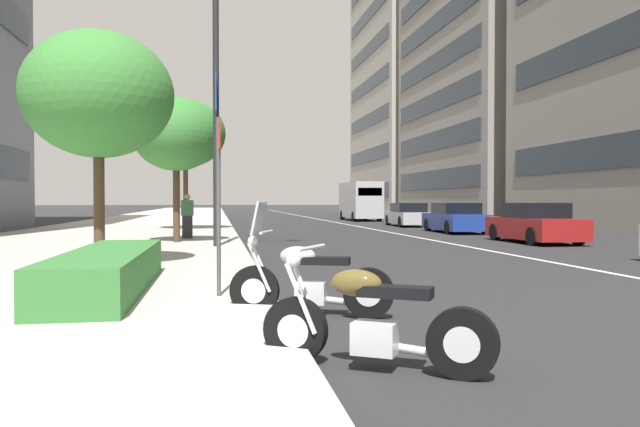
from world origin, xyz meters
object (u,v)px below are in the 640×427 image
object	(u,v)px
street_tree_far_plaza	(176,134)
street_tree_mid_sidewalk	(185,134)
motorcycle_far_end_row	(308,282)
car_far_down_avenue	(408,215)
street_lamp_with_banners	(228,79)
car_approaching_light	(535,224)
car_following_behind	(455,219)
motorcycle_by_sign_pole	(372,324)
parking_sign_by_curb	(219,189)
street_tree_by_lamp_post	(98,95)
delivery_van_ahead	(360,200)
pedestrian_on_plaza	(187,216)

from	to	relation	value
street_tree_far_plaza	street_tree_mid_sidewalk	size ratio (longest dim) A/B	0.77
motorcycle_far_end_row	car_far_down_avenue	world-z (taller)	motorcycle_far_end_row
street_tree_far_plaza	street_lamp_with_banners	bearing A→B (deg)	-141.91
car_approaching_light	street_tree_far_plaza	bearing A→B (deg)	89.26
car_far_down_avenue	car_following_behind	bearing A→B (deg)	-177.54
motorcycle_by_sign_pole	car_far_down_avenue	xyz separation A→B (m)	(29.13, -9.55, 0.22)
parking_sign_by_curb	street_tree_far_plaza	xyz separation A→B (m)	(11.63, 1.31, 1.95)
car_far_down_avenue	street_tree_by_lamp_post	world-z (taller)	street_tree_by_lamp_post
car_following_behind	street_tree_mid_sidewalk	world-z (taller)	street_tree_mid_sidewalk
delivery_van_ahead	motorcycle_far_end_row	bearing A→B (deg)	165.75
motorcycle_far_end_row	street_tree_far_plaza	distance (m)	13.20
street_tree_mid_sidewalk	pedestrian_on_plaza	size ratio (longest dim) A/B	3.84
motorcycle_by_sign_pole	street_tree_mid_sidewalk	distance (m)	24.71
motorcycle_far_end_row	street_tree_by_lamp_post	xyz separation A→B (m)	(5.46, 3.53, 3.20)
parking_sign_by_curb	street_lamp_with_banners	xyz separation A→B (m)	(9.57, -0.31, 3.38)
car_far_down_avenue	street_lamp_with_banners	xyz separation A→B (m)	(-16.04, 10.55, 4.41)
street_lamp_with_banners	parking_sign_by_curb	bearing A→B (deg)	178.16
delivery_van_ahead	parking_sign_by_curb	bearing A→B (deg)	163.74
car_following_behind	pedestrian_on_plaza	distance (m)	12.89
street_tree_by_lamp_post	delivery_van_ahead	bearing A→B (deg)	-22.27
car_far_down_avenue	street_tree_mid_sidewalk	distance (m)	13.85
delivery_van_ahead	street_tree_mid_sidewalk	distance (m)	19.55
car_approaching_light	street_tree_by_lamp_post	distance (m)	15.42
motorcycle_far_end_row	delivery_van_ahead	bearing A→B (deg)	-85.70
car_following_behind	parking_sign_by_curb	xyz separation A→B (m)	(-18.44, 10.87, 1.02)
motorcycle_far_end_row	street_tree_mid_sidewalk	xyz separation A→B (m)	(21.62, 2.57, 4.15)
motorcycle_by_sign_pole	car_approaching_light	distance (m)	17.86
car_far_down_avenue	street_lamp_with_banners	distance (m)	19.70
car_approaching_light	street_tree_by_lamp_post	bearing A→B (deg)	117.41
car_approaching_light	delivery_van_ahead	size ratio (longest dim) A/B	0.70
street_tree_far_plaza	street_tree_mid_sidewalk	bearing A→B (deg)	0.94
motorcycle_by_sign_pole	car_approaching_light	world-z (taller)	car_approaching_light
car_far_down_avenue	parking_sign_by_curb	distance (m)	27.83
car_approaching_light	pedestrian_on_plaza	size ratio (longest dim) A/B	2.69
delivery_van_ahead	street_tree_mid_sidewalk	size ratio (longest dim) A/B	1.00
motorcycle_far_end_row	street_lamp_with_banners	size ratio (longest dim) A/B	0.25
car_far_down_avenue	delivery_van_ahead	size ratio (longest dim) A/B	0.77
motorcycle_by_sign_pole	street_tree_by_lamp_post	size ratio (longest dim) A/B	0.39
street_lamp_with_banners	pedestrian_on_plaza	xyz separation A→B (m)	(4.02, 1.37, -4.10)
car_approaching_light	car_following_behind	bearing A→B (deg)	1.24
car_following_behind	street_tree_far_plaza	bearing A→B (deg)	121.50
street_tree_by_lamp_post	parking_sign_by_curb	bearing A→B (deg)	-151.83
pedestrian_on_plaza	motorcycle_far_end_row	bearing A→B (deg)	-6.45
motorcycle_by_sign_pole	parking_sign_by_curb	world-z (taller)	parking_sign_by_curb
street_lamp_with_banners	street_tree_by_lamp_post	world-z (taller)	street_lamp_with_banners
car_following_behind	motorcycle_by_sign_pole	bearing A→B (deg)	158.76
car_following_behind	car_far_down_avenue	world-z (taller)	car_following_behind
car_far_down_avenue	delivery_van_ahead	distance (m)	10.32
delivery_van_ahead	street_lamp_with_banners	xyz separation A→B (m)	(-26.31, 10.13, 3.54)
car_approaching_light	delivery_van_ahead	xyz separation A→B (m)	(24.41, 0.58, 0.85)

